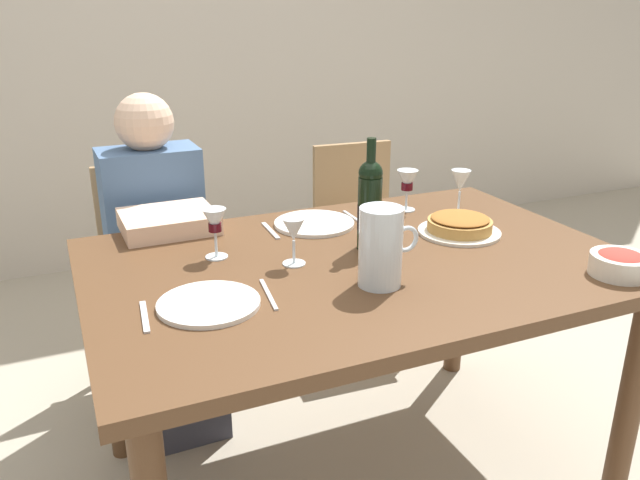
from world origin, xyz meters
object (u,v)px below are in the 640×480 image
object	(u,v)px
wine_bottle	(370,205)
chair_left	(153,263)
diner_left	(163,255)
dining_table	(358,289)
wine_glass_right_diner	(460,183)
wine_glass_spare	(294,232)
chair_right	(360,231)
water_pitcher	(381,252)
dinner_plate_left_setting	(209,304)
baked_tart	(460,225)
wine_glass_centre	(215,223)
salad_bowl	(620,263)
wine_glass_left_diner	(407,182)
dinner_plate_right_setting	(314,223)

from	to	relation	value
wine_bottle	chair_left	bearing A→B (deg)	122.94
wine_bottle	diner_left	distance (m)	0.81
dining_table	diner_left	size ratio (longest dim) A/B	1.29
wine_glass_right_diner	wine_glass_spare	size ratio (longest dim) A/B	1.13
chair_left	chair_right	xyz separation A→B (m)	(0.91, 0.01, 0.00)
dining_table	wine_bottle	world-z (taller)	wine_bottle
dining_table	water_pitcher	bearing A→B (deg)	-99.51
dinner_plate_left_setting	chair_left	size ratio (longest dim) A/B	0.28
diner_left	baked_tart	bearing A→B (deg)	144.92
wine_glass_right_diner	diner_left	bearing A→B (deg)	158.13
wine_glass_centre	wine_bottle	bearing A→B (deg)	-14.06
dining_table	wine_glass_spare	xyz separation A→B (m)	(-0.18, 0.04, 0.19)
wine_bottle	wine_glass_centre	world-z (taller)	wine_bottle
salad_bowl	wine_glass_left_diner	bearing A→B (deg)	107.38
salad_bowl	dinner_plate_right_setting	bearing A→B (deg)	129.92
chair_left	diner_left	size ratio (longest dim) A/B	0.75
wine_glass_right_diner	dinner_plate_right_setting	xyz separation A→B (m)	(-0.51, 0.08, -0.10)
water_pitcher	wine_glass_left_diner	xyz separation A→B (m)	(0.39, 0.52, 0.01)
dining_table	dinner_plate_left_setting	size ratio (longest dim) A/B	6.09
wine_glass_centre	wine_glass_spare	world-z (taller)	wine_glass_centre
dinner_plate_right_setting	water_pitcher	bearing A→B (deg)	-93.28
wine_bottle	wine_glass_right_diner	bearing A→B (deg)	21.88
baked_tart	salad_bowl	world-z (taller)	salad_bowl
wine_glass_centre	dinner_plate_left_setting	xyz separation A→B (m)	(-0.10, -0.30, -0.10)
water_pitcher	wine_glass_centre	distance (m)	0.48
wine_glass_right_diner	dinner_plate_right_setting	bearing A→B (deg)	171.22
dining_table	dinner_plate_right_setting	world-z (taller)	dinner_plate_right_setting
wine_bottle	wine_glass_spare	world-z (taller)	wine_bottle
baked_tart	wine_glass_left_diner	size ratio (longest dim) A/B	1.79
wine_glass_spare	chair_right	size ratio (longest dim) A/B	0.15
wine_bottle	wine_glass_right_diner	xyz separation A→B (m)	(0.44, 0.18, -0.03)
salad_bowl	water_pitcher	bearing A→B (deg)	161.99
dining_table	wine_glass_spare	distance (m)	0.26
wine_glass_centre	chair_right	bearing A→B (deg)	40.42
wine_bottle	salad_bowl	size ratio (longest dim) A/B	2.11
water_pitcher	diner_left	world-z (taller)	diner_left
chair_left	wine_glass_left_diner	bearing A→B (deg)	146.04
dining_table	dinner_plate_left_setting	bearing A→B (deg)	-165.10
chair_left	chair_right	bearing A→B (deg)	179.34
baked_tart	diner_left	xyz separation A→B (m)	(-0.83, 0.56, -0.17)
baked_tart	wine_glass_left_diner	bearing A→B (deg)	95.97
dinner_plate_right_setting	chair_right	size ratio (longest dim) A/B	0.30
baked_tart	dinner_plate_left_setting	xyz separation A→B (m)	(-0.85, -0.19, -0.02)
wine_bottle	wine_glass_spare	bearing A→B (deg)	-173.83
wine_glass_spare	chair_right	distance (m)	1.11
dining_table	water_pitcher	world-z (taller)	water_pitcher
dining_table	salad_bowl	size ratio (longest dim) A/B	9.66
dinner_plate_right_setting	salad_bowl	bearing A→B (deg)	-50.08
wine_glass_left_diner	wine_glass_centre	size ratio (longest dim) A/B	1.00
wine_glass_right_diner	dinner_plate_left_setting	size ratio (longest dim) A/B	0.61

